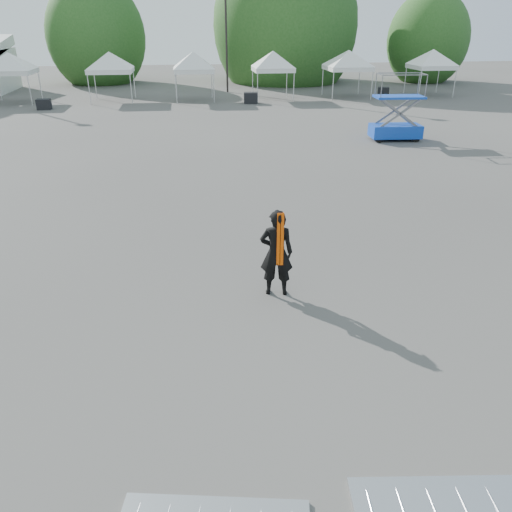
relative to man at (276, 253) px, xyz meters
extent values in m
plane|color=#474442|center=(-1.15, 1.05, -0.96)|extent=(120.00, 120.00, 0.00)
cylinder|color=black|center=(1.85, 33.05, 3.79)|extent=(0.16, 0.16, 9.50)
cylinder|color=#382314|center=(-9.15, 41.05, 0.18)|extent=(0.36, 0.36, 2.27)
ellipsoid|color=#23521B|center=(-9.15, 41.05, 2.98)|extent=(4.16, 4.16, 4.78)
cylinder|color=#382314|center=(7.85, 40.05, 0.44)|extent=(0.36, 0.36, 2.80)
ellipsoid|color=#23521B|center=(7.85, 40.05, 3.89)|extent=(5.12, 5.12, 5.89)
cylinder|color=#382314|center=(20.85, 38.05, 0.09)|extent=(0.36, 0.36, 2.10)
ellipsoid|color=#23521B|center=(20.85, 38.05, 2.68)|extent=(3.84, 3.84, 4.42)
cylinder|color=silver|center=(-12.03, 27.90, 0.04)|extent=(0.06, 0.06, 2.00)
cylinder|color=silver|center=(-12.03, 30.72, 0.04)|extent=(0.06, 0.06, 2.00)
cube|color=white|center=(-13.44, 29.31, 1.12)|extent=(3.03, 3.03, 0.30)
pyramid|color=white|center=(-13.44, 29.31, 2.37)|extent=(4.28, 4.28, 1.10)
cylinder|color=silver|center=(-8.13, 27.85, 0.04)|extent=(0.06, 0.06, 2.00)
cylinder|color=silver|center=(-5.30, 27.85, 0.04)|extent=(0.06, 0.06, 2.00)
cylinder|color=silver|center=(-8.13, 30.68, 0.04)|extent=(0.06, 0.06, 2.00)
cylinder|color=silver|center=(-5.30, 30.68, 0.04)|extent=(0.06, 0.06, 2.00)
cube|color=white|center=(-6.71, 29.26, 1.12)|extent=(3.03, 3.03, 0.30)
pyramid|color=white|center=(-6.71, 29.26, 2.37)|extent=(4.29, 4.29, 1.10)
cylinder|color=silver|center=(-2.20, 27.32, 0.04)|extent=(0.06, 0.06, 2.00)
cylinder|color=silver|center=(0.41, 27.32, 0.04)|extent=(0.06, 0.06, 2.00)
cylinder|color=silver|center=(-2.20, 29.93, 0.04)|extent=(0.06, 0.06, 2.00)
cylinder|color=silver|center=(0.41, 29.93, 0.04)|extent=(0.06, 0.06, 2.00)
cube|color=white|center=(-0.89, 28.63, 1.12)|extent=(2.81, 2.81, 0.30)
pyramid|color=white|center=(-0.89, 28.63, 2.37)|extent=(3.98, 3.98, 1.10)
cylinder|color=silver|center=(3.50, 27.32, 0.04)|extent=(0.06, 0.06, 2.00)
cylinder|color=silver|center=(6.11, 27.32, 0.04)|extent=(0.06, 0.06, 2.00)
cylinder|color=silver|center=(3.50, 29.93, 0.04)|extent=(0.06, 0.06, 2.00)
cylinder|color=silver|center=(6.11, 29.93, 0.04)|extent=(0.06, 0.06, 2.00)
cube|color=white|center=(4.81, 28.62, 1.12)|extent=(2.81, 2.81, 0.30)
pyramid|color=white|center=(4.81, 28.62, 2.37)|extent=(3.98, 3.98, 1.10)
cylinder|color=silver|center=(9.02, 27.41, 0.04)|extent=(0.06, 0.06, 2.00)
cylinder|color=silver|center=(11.95, 27.41, 0.04)|extent=(0.06, 0.06, 2.00)
cylinder|color=silver|center=(9.02, 30.34, 0.04)|extent=(0.06, 0.06, 2.00)
cylinder|color=silver|center=(11.95, 30.34, 0.04)|extent=(0.06, 0.06, 2.00)
cube|color=white|center=(10.48, 28.87, 1.12)|extent=(3.13, 3.13, 0.30)
pyramid|color=white|center=(10.48, 28.87, 2.37)|extent=(4.42, 4.42, 1.10)
cylinder|color=silver|center=(15.76, 27.64, 0.04)|extent=(0.06, 0.06, 2.00)
cylinder|color=silver|center=(18.50, 27.64, 0.04)|extent=(0.06, 0.06, 2.00)
cylinder|color=silver|center=(15.76, 30.37, 0.04)|extent=(0.06, 0.06, 2.00)
cylinder|color=silver|center=(18.50, 30.37, 0.04)|extent=(0.06, 0.06, 2.00)
cube|color=white|center=(17.13, 29.01, 1.12)|extent=(2.94, 2.94, 0.30)
pyramid|color=white|center=(17.13, 29.01, 2.37)|extent=(4.15, 4.15, 1.10)
imported|color=black|center=(0.00, 0.00, 0.00)|extent=(0.76, 0.56, 1.91)
cube|color=#EC4D04|center=(0.00, -0.19, 0.38)|extent=(0.15, 0.03, 1.14)
cube|color=#0D50AA|center=(8.38, 14.10, -0.51)|extent=(2.47, 1.37, 0.60)
cube|color=#0D50AA|center=(8.38, 14.10, 1.08)|extent=(2.37, 1.32, 0.10)
cylinder|color=black|center=(7.45, 13.67, -0.78)|extent=(0.37, 0.18, 0.36)
cylinder|color=black|center=(9.24, 13.53, -0.78)|extent=(0.37, 0.18, 0.36)
cylinder|color=black|center=(7.53, 14.66, -0.78)|extent=(0.37, 0.18, 0.36)
cylinder|color=black|center=(9.31, 14.52, -0.78)|extent=(0.37, 0.18, 0.36)
cube|color=black|center=(-10.80, 26.03, -0.63)|extent=(0.86, 0.68, 0.66)
cube|color=black|center=(2.94, 26.80, -0.59)|extent=(1.02, 0.83, 0.74)
cube|color=black|center=(13.56, 29.16, -0.64)|extent=(0.97, 0.85, 0.64)
camera|label=1|loc=(-1.72, -9.24, 4.39)|focal=35.00mm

